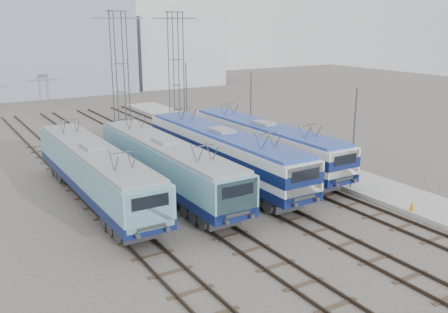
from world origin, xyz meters
TOP-DOWN VIEW (x-y plane):
  - ground at (0.00, 0.00)m, footprint 160.00×160.00m
  - platform at (10.20, 8.00)m, footprint 4.00×70.00m
  - locomotive_far_left at (-6.75, 8.59)m, footprint 2.77×17.50m
  - locomotive_center_left at (-2.25, 7.76)m, footprint 2.74×17.29m
  - locomotive_center_right at (2.25, 8.15)m, footprint 2.84×17.96m
  - locomotive_far_right at (6.75, 9.26)m, footprint 2.72×17.21m
  - catenary_tower_west at (0.00, 22.00)m, footprint 4.50×1.20m
  - catenary_tower_east at (6.50, 24.00)m, footprint 4.50×1.20m
  - mast_front at (8.60, 2.00)m, footprint 0.12×0.12m
  - mast_mid at (8.60, 14.00)m, footprint 0.12×0.12m
  - mast_rear at (8.60, 26.00)m, footprint 0.12×0.12m
  - safety_cone at (8.50, -3.08)m, footprint 0.30×0.30m
  - building_center at (4.00, 62.00)m, footprint 22.00×14.00m
  - building_east at (24.00, 62.00)m, footprint 16.00×12.00m

SIDE VIEW (x-z plane):
  - ground at x=0.00m, z-range 0.00..0.00m
  - platform at x=10.20m, z-range 0.00..0.30m
  - safety_cone at x=8.50m, z-range 0.30..0.89m
  - locomotive_center_left at x=-2.25m, z-range 0.53..3.79m
  - locomotive_far_left at x=-6.75m, z-range 0.54..3.83m
  - locomotive_far_right at x=6.75m, z-range 0.59..3.82m
  - locomotive_center_right at x=2.25m, z-range 0.61..3.98m
  - mast_front at x=8.60m, z-range 0.00..7.00m
  - mast_mid at x=8.60m, z-range 0.00..7.00m
  - mast_rear at x=8.60m, z-range 0.00..7.00m
  - building_east at x=24.00m, z-range 0.00..12.00m
  - catenary_tower_west at x=0.00m, z-range 0.64..12.64m
  - catenary_tower_east at x=6.50m, z-range 0.64..12.64m
  - building_center at x=4.00m, z-range 0.00..18.00m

